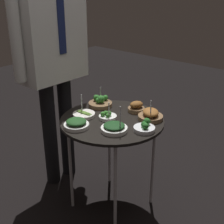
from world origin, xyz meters
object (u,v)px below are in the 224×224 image
Objects in this scene: bowl_roast_front_center at (151,115)px; serving_cart at (112,126)px; bowl_broccoli_center at (145,127)px; bowl_asparagus_back_right at (84,114)px; bowl_broccoli_front_right at (107,116)px; bowl_spinach_front_left at (76,124)px; bowl_broccoli_near_rim at (100,102)px; waiter_figure at (52,46)px; bowl_spinach_mid_left at (114,128)px; bowl_roast_back_left at (136,107)px.

serving_cart is at bearing 130.64° from bowl_roast_front_center.
bowl_roast_front_center reaches higher than bowl_broccoli_center.
bowl_broccoli_center is 0.43m from bowl_asparagus_back_right.
bowl_broccoli_front_right is at bearing 93.99° from bowl_broccoli_center.
bowl_broccoli_near_rim reaches higher than bowl_spinach_front_left.
waiter_figure is at bearing 89.53° from bowl_broccoli_front_right.
serving_cart is 0.25m from bowl_broccoli_near_rim.
bowl_spinach_front_left is at bearing -160.15° from bowl_broccoli_near_rim.
bowl_roast_front_center is 0.96× the size of bowl_spinach_mid_left.
bowl_broccoli_front_right is 0.18m from bowl_spinach_mid_left.
bowl_roast_back_left is at bearing -17.47° from bowl_broccoli_front_right.
bowl_roast_back_left is 0.33m from bowl_spinach_mid_left.
bowl_roast_front_center is 0.84m from waiter_figure.
bowl_roast_front_center is 0.48m from bowl_spinach_front_left.
waiter_figure reaches higher than bowl_asparagus_back_right.
bowl_broccoli_front_right is 0.74× the size of bowl_broccoli_near_rim.
bowl_spinach_mid_left is (-0.12, -0.12, 0.07)m from serving_cart.
bowl_asparagus_back_right is (-0.25, 0.36, -0.02)m from bowl_roast_front_center.
waiter_figure reaches higher than bowl_broccoli_near_rim.
bowl_roast_back_left reaches higher than serving_cart.
bowl_broccoli_center reaches higher than serving_cart.
serving_cart is 0.07m from bowl_broccoli_front_right.
bowl_spinach_front_left is (-0.39, 0.27, -0.01)m from bowl_roast_front_center.
bowl_roast_back_left is at bearing -71.00° from bowl_broccoli_near_rim.
bowl_broccoli_front_right is at bearing 54.34° from bowl_spinach_mid_left.
bowl_broccoli_center reaches higher than bowl_spinach_front_left.
serving_cart is at bearing 45.33° from bowl_spinach_mid_left.
bowl_roast_front_center reaches higher than bowl_roast_back_left.
bowl_roast_front_center is 0.17m from bowl_broccoli_center.
bowl_asparagus_back_right is at bearing 116.53° from bowl_broccoli_front_right.
bowl_roast_front_center is 0.99× the size of bowl_broccoli_near_rim.
bowl_broccoli_center is at bearing -133.01° from bowl_roast_back_left.
bowl_broccoli_front_right is (-0.01, 0.03, 0.07)m from serving_cart.
bowl_broccoli_center is at bearing -88.91° from waiter_figure.
bowl_broccoli_center is (-0.16, -0.07, -0.01)m from bowl_roast_front_center.
bowl_roast_front_center is at bearing -106.00° from bowl_roast_back_left.
bowl_roast_front_center is 1.27× the size of bowl_broccoli_center.
bowl_broccoli_front_right is at bearing -63.47° from bowl_asparagus_back_right.
bowl_roast_front_center is at bearing 23.06° from bowl_broccoli_center.
waiter_figure is at bearing 64.34° from bowl_spinach_front_left.
bowl_spinach_mid_left reaches higher than bowl_spinach_front_left.
bowl_broccoli_front_right is 0.23m from bowl_broccoli_near_rim.
serving_cart is 0.26m from bowl_spinach_front_left.
bowl_broccoli_near_rim is 0.41m from bowl_spinach_mid_left.
waiter_figure is at bearing 91.05° from serving_cart.
waiter_figure is (0.08, 0.38, 0.38)m from bowl_asparagus_back_right.
bowl_roast_back_left is at bearing -16.34° from bowl_spinach_front_left.
bowl_roast_front_center is 0.15m from bowl_roast_back_left.
bowl_broccoli_near_rim is at bearing 54.64° from bowl_spinach_mid_left.
waiter_figure is (-0.17, 0.73, 0.37)m from bowl_roast_front_center.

